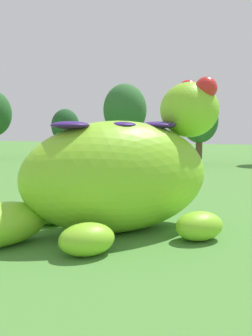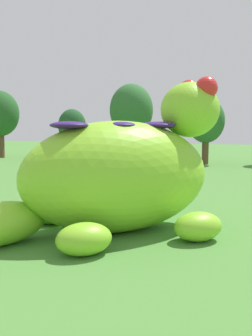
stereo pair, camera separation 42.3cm
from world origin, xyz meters
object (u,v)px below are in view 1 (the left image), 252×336
object	(u,v)px
spectator_mid_field	(53,171)
giant_inflatable_creature	(118,175)
spectator_by_cars	(40,188)
car_green	(121,161)
spectator_near_inflatable	(160,169)
car_black	(84,161)
car_white	(159,163)

from	to	relation	value
spectator_mid_field	giant_inflatable_creature	bearing A→B (deg)	-51.01
spectator_by_cars	giant_inflatable_creature	bearing A→B (deg)	-34.78
giant_inflatable_creature	spectator_mid_field	world-z (taller)	giant_inflatable_creature
car_green	spectator_near_inflatable	world-z (taller)	car_green
spectator_near_inflatable	giant_inflatable_creature	bearing A→B (deg)	-82.54
car_black	car_green	bearing A→B (deg)	13.77
car_white	spectator_mid_field	distance (m)	10.96
spectator_by_cars	spectator_near_inflatable	bearing A→B (deg)	70.42
giant_inflatable_creature	car_white	distance (m)	21.30
spectator_mid_field	spectator_by_cars	world-z (taller)	same
car_green	spectator_by_cars	bearing A→B (deg)	-86.55
spectator_near_inflatable	spectator_by_cars	xyz separation A→B (m)	(-4.24, -11.91, 0.00)
car_green	spectator_mid_field	bearing A→B (deg)	-104.06
spectator_mid_field	car_black	bearing A→B (deg)	97.95
car_black	car_green	world-z (taller)	same
car_black	spectator_mid_field	bearing A→B (deg)	-82.05
giant_inflatable_creature	spectator_mid_field	size ratio (longest dim) A/B	6.90
car_green	giant_inflatable_creature	bearing A→B (deg)	-71.10
giant_inflatable_creature	car_black	world-z (taller)	giant_inflatable_creature
spectator_near_inflatable	spectator_mid_field	world-z (taller)	same
spectator_mid_field	spectator_by_cars	distance (m)	8.41
car_green	car_black	bearing A→B (deg)	-166.23
spectator_near_inflatable	spectator_mid_field	xyz separation A→B (m)	(-7.66, -4.23, 0.00)
car_green	car_white	distance (m)	4.09
car_white	spectator_mid_field	world-z (taller)	car_white
spectator_mid_field	spectator_near_inflatable	bearing A→B (deg)	28.88
spectator_near_inflatable	spectator_mid_field	bearing A→B (deg)	-151.12
car_green	spectator_near_inflatable	xyz separation A→B (m)	(5.27, -5.31, -0.01)
giant_inflatable_creature	spectator_near_inflatable	distance (m)	16.54
car_green	car_white	xyz separation A→B (m)	(4.04, -0.66, 0.00)
giant_inflatable_creature	spectator_mid_field	xyz separation A→B (m)	(-9.80, 12.11, -1.54)
giant_inflatable_creature	car_green	size ratio (longest dim) A/B	2.84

